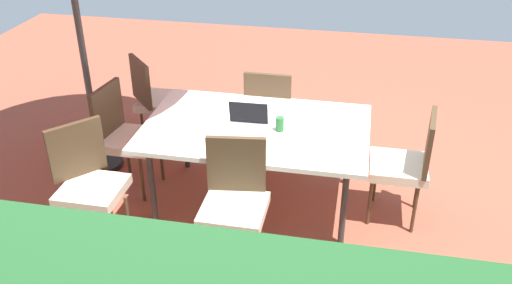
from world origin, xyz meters
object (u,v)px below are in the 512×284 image
object	(u,v)px
chair_north	(235,198)
laptop	(250,116)
chair_west	(407,162)
chair_northeast	(88,180)
dining_table	(256,131)
chair_east	(124,133)
chair_south	(270,109)
cup	(280,124)
chair_southeast	(156,97)

from	to	relation	value
chair_north	laptop	bearing A→B (deg)	86.35
chair_west	chair_north	bearing A→B (deg)	-51.48
chair_north	laptop	world-z (taller)	chair_north
chair_north	chair_northeast	bearing A→B (deg)	171.53
dining_table	chair_east	world-z (taller)	chair_east
chair_south	chair_west	distance (m)	1.46
laptop	chair_north	bearing A→B (deg)	92.32
chair_south	chair_west	size ratio (longest dim) A/B	1.00
chair_south	dining_table	bearing A→B (deg)	91.13
dining_table	chair_northeast	distance (m)	1.39
chair_north	chair_south	world-z (taller)	same
cup	chair_east	bearing A→B (deg)	-2.83
chair_west	cup	xyz separation A→B (m)	(1.04, 0.06, 0.27)
chair_north	chair_northeast	xyz separation A→B (m)	(1.16, -0.01, 0.00)
dining_table	chair_north	xyz separation A→B (m)	(0.01, 0.76, -0.16)
chair_north	chair_southeast	size ratio (longest dim) A/B	1.00
chair_southeast	laptop	world-z (taller)	chair_southeast
chair_east	chair_northeast	xyz separation A→B (m)	(-0.03, 0.78, 0.00)
chair_south	chair_east	bearing A→B (deg)	31.28
chair_southeast	chair_south	xyz separation A→B (m)	(-1.17, 0.05, 0.00)
chair_east	cup	size ratio (longest dim) A/B	8.24
chair_southeast	laptop	xyz separation A→B (m)	(-1.12, 0.73, 0.25)
dining_table	chair_west	bearing A→B (deg)	-179.20
chair_north	chair_west	bearing A→B (deg)	24.13
chair_northeast	chair_west	world-z (taller)	same
dining_table	laptop	size ratio (longest dim) A/B	5.68
chair_north	cup	xyz separation A→B (m)	(-0.21, -0.72, 0.27)
chair_northeast	chair_west	size ratio (longest dim) A/B	1.00
chair_north	chair_southeast	bearing A→B (deg)	119.29
chair_north	chair_southeast	world-z (taller)	same
chair_east	laptop	size ratio (longest dim) A/B	2.99
dining_table	chair_west	world-z (taller)	chair_west
dining_table	chair_north	world-z (taller)	chair_north
chair_south	laptop	distance (m)	0.72
chair_south	chair_north	bearing A→B (deg)	90.38
chair_south	laptop	world-z (taller)	chair_south
chair_southeast	chair_south	size ratio (longest dim) A/B	1.00
chair_northeast	chair_south	world-z (taller)	same
chair_east	laptop	xyz separation A→B (m)	(-1.14, -0.05, 0.25)
chair_southeast	cup	bearing A→B (deg)	-163.84
cup	laptop	bearing A→B (deg)	-23.01
chair_east	chair_west	size ratio (longest dim) A/B	1.00
chair_southeast	chair_northeast	xyz separation A→B (m)	(-0.02, 1.55, 0.00)
laptop	chair_northeast	bearing A→B (deg)	34.88
laptop	cup	bearing A→B (deg)	155.21
chair_northeast	chair_south	xyz separation A→B (m)	(-1.15, -1.50, 0.00)
chair_east	chair_west	distance (m)	2.45
chair_southeast	chair_west	xyz separation A→B (m)	(-2.43, 0.79, 0.00)
chair_west	cup	distance (m)	1.08
chair_north	cup	bearing A→B (deg)	66.00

